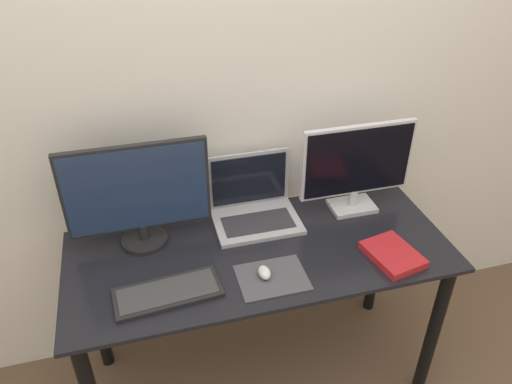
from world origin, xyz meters
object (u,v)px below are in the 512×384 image
Objects in this scene: mouse at (264,272)px; book at (393,255)px; monitor_right at (357,166)px; laptop at (253,204)px; monitor_left at (138,195)px; keyboard at (168,293)px.

mouse is 0.51m from book.
monitor_right is 1.36× the size of laptop.
laptop is (-0.44, 0.05, -0.15)m from monitor_right.
book is (0.91, -0.35, -0.21)m from monitor_left.
monitor_left is 0.50m from laptop.
keyboard is at bearing -137.81° from laptop.
monitor_left is 0.56m from mouse.
book reaches higher than keyboard.
book is at bearing -2.94° from mouse.
laptop is at bearing 81.12° from mouse.
book is (0.51, -0.03, -0.01)m from mouse.
monitor_left is 0.39m from keyboard.
mouse reaches higher than book.
monitor_right is at bearing 20.81° from keyboard.
mouse is 0.29× the size of book.
monitor_left is 1.13× the size of monitor_right.
book is (0.01, -0.35, -0.20)m from monitor_right.
mouse is (-0.49, -0.33, -0.19)m from monitor_right.
laptop is 1.45× the size of book.
monitor_left reaches higher than mouse.
monitor_right is 1.26× the size of keyboard.
laptop is at bearing 42.19° from keyboard.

